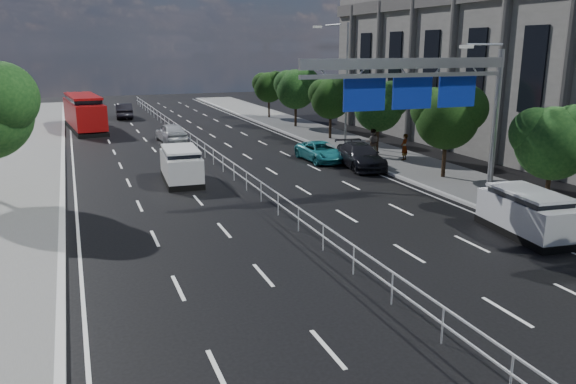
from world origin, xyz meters
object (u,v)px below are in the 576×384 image
parked_car_teal (321,152)px  silver_minivan (527,214)px  pedestrian_a (404,147)px  pedestrian_b (372,142)px  white_minivan (181,165)px  near_car_dark (124,111)px  parked_car_dark (360,156)px  overhead_gantry (428,86)px  near_car_silver (171,132)px  red_bus (84,112)px

parked_car_teal → silver_minivan: bearing=-86.8°
pedestrian_a → pedestrian_b: bearing=-92.7°
white_minivan → near_car_dark: bearing=93.8°
pedestrian_a → pedestrian_b: pedestrian_b is taller
near_car_dark → pedestrian_b: pedestrian_b is taller
near_car_dark → pedestrian_b: (13.51, -28.85, 0.29)m
pedestrian_b → parked_car_dark: bearing=72.9°
overhead_gantry → pedestrian_a: overhead_gantry is taller
pedestrian_a → parked_car_dark: bearing=-27.3°
near_car_silver → pedestrian_b: 16.29m
white_minivan → pedestrian_b: size_ratio=2.45×
parked_car_dark → silver_minivan: bearing=-82.1°
overhead_gantry → near_car_silver: (-7.74, 22.93, -4.84)m
near_car_silver → pedestrian_b: bearing=130.8°
parked_car_teal → overhead_gantry: bearing=-92.4°
near_car_silver → pedestrian_a: (12.78, -13.48, 0.23)m
silver_minivan → pedestrian_b: pedestrian_b is taller
white_minivan → silver_minivan: (11.10, -14.02, -0.05)m
white_minivan → near_car_silver: size_ratio=1.01×
overhead_gantry → near_car_silver: overhead_gantry is taller
pedestrian_b → pedestrian_a: bearing=147.6°
red_bus → silver_minivan: size_ratio=2.35×
parked_car_teal → parked_car_dark: (1.44, -2.75, 0.11)m
red_bus → near_car_silver: size_ratio=2.39×
overhead_gantry → parked_car_teal: overhead_gantry is taller
silver_minivan → near_car_dark: bearing=110.5°
near_car_silver → parked_car_dark: 16.79m
parked_car_dark → pedestrian_b: (2.22, 2.46, 0.33)m
parked_car_dark → pedestrian_a: 3.53m
red_bus → pedestrian_b: 27.51m
red_bus → near_car_dark: bearing=56.3°
parked_car_teal → parked_car_dark: size_ratio=0.89×
pedestrian_b → near_car_dark: bearing=-39.9°
silver_minivan → pedestrian_b: bearing=88.8°
parked_car_teal → parked_car_dark: parked_car_dark is taller
near_car_silver → silver_minivan: (9.30, -27.88, 0.13)m
overhead_gantry → white_minivan: 13.97m
parked_car_teal → pedestrian_a: 5.42m
overhead_gantry → near_car_dark: bearing=103.6°
silver_minivan → pedestrian_b: 16.51m
near_car_dark → silver_minivan: size_ratio=1.03×
near_car_dark → red_bus: bearing=64.6°
red_bus → pedestrian_a: red_bus is taller
overhead_gantry → parked_car_dark: overhead_gantry is taller
pedestrian_a → pedestrian_b: (-1.26, 1.97, 0.07)m
parked_car_teal → pedestrian_a: size_ratio=2.64×
red_bus → parked_car_teal: bearing=-61.7°
white_minivan → pedestrian_b: (13.32, 2.34, 0.12)m
near_car_silver → overhead_gantry: bearing=104.5°
white_minivan → silver_minivan: white_minivan is taller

